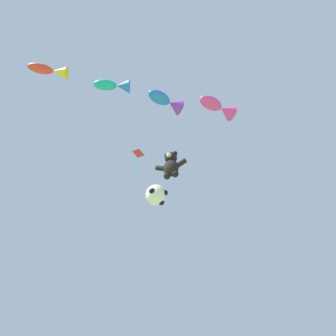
{
  "coord_description": "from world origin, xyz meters",
  "views": [
    {
      "loc": [
        3.86,
        -3.89,
        1.6
      ],
      "look_at": [
        0.81,
        3.92,
        9.14
      ],
      "focal_mm": 24.0,
      "sensor_mm": 36.0,
      "label": 1
    }
  ],
  "objects": [
    {
      "name": "teddy_bear_kite",
      "position": [
        0.81,
        4.33,
        9.71
      ],
      "size": [
        1.78,
        0.78,
        1.8
      ],
      "color": "black"
    },
    {
      "name": "soccer_ball_kite",
      "position": [
        0.05,
        4.29,
        7.93
      ],
      "size": [
        1.12,
        1.12,
        1.03
      ],
      "color": "white"
    },
    {
      "name": "fish_kite_magenta",
      "position": [
        3.93,
        3.32,
        11.95
      ],
      "size": [
        1.92,
        2.06,
        0.86
      ],
      "color": "#E53F9E"
    },
    {
      "name": "fish_kite_cobalt",
      "position": [
        1.5,
        2.01,
        11.96
      ],
      "size": [
        1.76,
        1.92,
        0.84
      ],
      "color": "blue"
    },
    {
      "name": "fish_kite_teal",
      "position": [
        -0.42,
        0.08,
        11.54
      ],
      "size": [
        1.75,
        1.23,
        0.64
      ],
      "color": "#19ADB2"
    },
    {
      "name": "fish_kite_crimson",
      "position": [
        -2.77,
        -1.55,
        11.67
      ],
      "size": [
        1.69,
        1.33,
        0.56
      ],
      "color": "red"
    },
    {
      "name": "diamond_kite",
      "position": [
        -1.91,
        5.34,
        12.26
      ],
      "size": [
        0.63,
        0.67,
        2.6
      ],
      "color": "red"
    }
  ]
}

